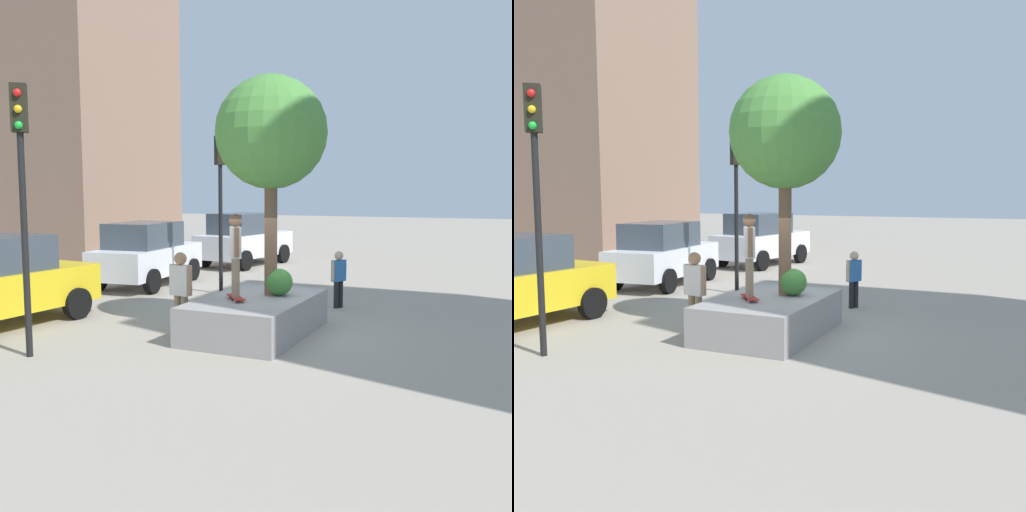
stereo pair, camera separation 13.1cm
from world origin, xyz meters
The scene contains 13 objects.
ground_plane centered at (0.00, 0.00, 0.00)m, with size 120.00×120.00×0.00m, color #9E9384.
planter_ledge centered at (-0.37, 0.31, 0.40)m, with size 3.44×2.14×0.80m, color gray.
plaza_tree centered at (0.06, 0.15, 4.29)m, with size 2.41×2.41×4.73m.
boxwood_shrub centered at (0.09, -0.04, 1.10)m, with size 0.59×0.59×0.59m, color #3D7A33.
skateboard centered at (-0.78, 0.59, 0.86)m, with size 0.73×0.69×0.07m.
skateboarder centered at (-0.78, 0.59, 1.87)m, with size 0.51×0.42×1.74m.
sedan_parked centered at (4.19, 6.25, 1.06)m, with size 4.62×2.42×2.08m.
police_car centered at (10.26, 5.58, 1.11)m, with size 4.93×2.73×2.19m.
traffic_light_corner centered at (3.76, 3.30, 3.19)m, with size 0.37×0.37×4.70m.
traffic_light_median centered at (-3.63, 3.48, 3.36)m, with size 0.37×0.37×4.97m.
pedestrian_crossing centered at (3.14, -0.52, 0.87)m, with size 0.46×0.34×1.51m.
bystander_watching centered at (-0.95, 1.83, 1.02)m, with size 0.28×0.59×1.77m.
brick_midrise centered at (12.00, 15.15, 7.09)m, with size 8.01×6.20×14.18m, color #8C6B56.
Camera 2 is at (-11.44, -4.75, 3.05)m, focal length 40.45 mm.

